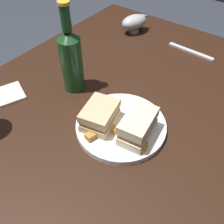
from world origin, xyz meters
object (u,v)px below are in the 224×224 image
sandwich_half_right (138,126)px  gravy_boat (135,22)px  cider_bottle (71,59)px  sandwich_half_left (100,115)px  fork (191,51)px  napkin (5,96)px  plate (121,126)px

sandwich_half_right → gravy_boat: bearing=-146.3°
gravy_boat → cider_bottle: (0.42, 0.05, 0.06)m
sandwich_half_left → fork: 0.50m
cider_bottle → napkin: cider_bottle is taller
gravy_boat → fork: size_ratio=0.74×
sandwich_half_left → fork: sandwich_half_left is taller
plate → cider_bottle: cider_bottle is taller
sandwich_half_right → cider_bottle: cider_bottle is taller
plate → gravy_boat: bearing=-150.7°
cider_bottle → sandwich_half_right: bearing=77.4°
sandwich_half_right → cider_bottle: size_ratio=0.44×
plate → cider_bottle: 0.24m
cider_bottle → plate: bearing=76.3°
cider_bottle → napkin: size_ratio=2.46×
sandwich_half_right → cider_bottle: 0.28m
sandwich_half_right → plate: bearing=-98.1°
sandwich_half_left → cider_bottle: (-0.08, -0.17, 0.06)m
sandwich_half_left → sandwich_half_right: (-0.02, 0.10, 0.01)m
sandwich_half_right → napkin: 0.43m
fork → cider_bottle: bearing=65.6°
sandwich_half_left → cider_bottle: bearing=-116.2°
plate → sandwich_half_left: bearing=-55.9°
gravy_boat → cider_bottle: bearing=6.4°
plate → cider_bottle: (-0.05, -0.22, 0.10)m
sandwich_half_left → napkin: (0.08, -0.31, -0.04)m
gravy_boat → cider_bottle: cider_bottle is taller
gravy_boat → fork: 0.26m
sandwich_half_left → cider_bottle: size_ratio=0.43×
plate → fork: size_ratio=1.34×
sandwich_half_left → sandwich_half_right: bearing=103.0°
plate → sandwich_half_left: (0.03, -0.05, 0.04)m
sandwich_half_left → cider_bottle: cider_bottle is taller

